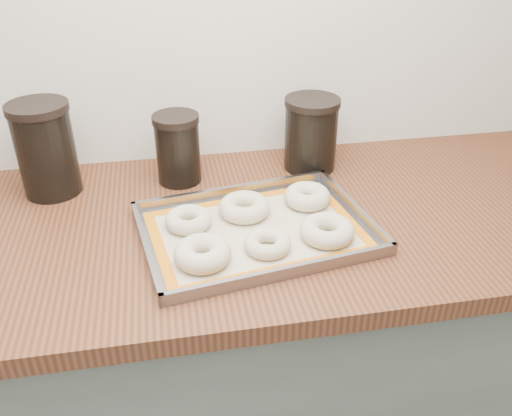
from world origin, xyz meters
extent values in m
cube|color=#5F685C|center=(0.00, 1.68, 0.43)|extent=(3.00, 0.65, 0.86)
cube|color=brown|center=(0.00, 1.68, 0.88)|extent=(3.06, 0.68, 0.04)
cube|color=gray|center=(0.10, 1.61, 0.90)|extent=(0.51, 0.40, 0.00)
cube|color=gray|center=(0.07, 1.77, 0.91)|extent=(0.46, 0.08, 0.02)
cube|color=gray|center=(0.12, 1.45, 0.91)|extent=(0.46, 0.08, 0.02)
cube|color=gray|center=(-0.12, 1.57, 0.91)|extent=(0.06, 0.33, 0.02)
cube|color=gray|center=(0.32, 1.64, 0.91)|extent=(0.06, 0.33, 0.02)
cube|color=#C6B793|center=(0.10, 1.61, 0.90)|extent=(0.46, 0.35, 0.00)
cube|color=#D16B0D|center=(0.08, 1.74, 0.91)|extent=(0.42, 0.09, 0.00)
cube|color=#D16B0D|center=(0.12, 1.48, 0.91)|extent=(0.42, 0.09, 0.00)
cube|color=#D16B0D|center=(-0.10, 1.58, 0.91)|extent=(0.06, 0.25, 0.00)
cube|color=#D16B0D|center=(0.30, 1.64, 0.91)|extent=(0.06, 0.25, 0.00)
torus|color=beige|center=(-0.02, 1.52, 0.92)|extent=(0.12, 0.12, 0.04)
torus|color=beige|center=(0.11, 1.54, 0.92)|extent=(0.10, 0.10, 0.03)
torus|color=beige|center=(0.23, 1.56, 0.92)|extent=(0.12, 0.12, 0.04)
torus|color=beige|center=(-0.03, 1.65, 0.92)|extent=(0.11, 0.11, 0.03)
torus|color=beige|center=(0.09, 1.68, 0.92)|extent=(0.14, 0.14, 0.04)
torus|color=beige|center=(0.23, 1.70, 0.92)|extent=(0.11, 0.11, 0.04)
cylinder|color=black|center=(-0.33, 1.87, 1.00)|extent=(0.13, 0.13, 0.20)
cylinder|color=black|center=(-0.33, 1.87, 1.11)|extent=(0.13, 0.13, 0.02)
cylinder|color=black|center=(-0.04, 1.87, 0.97)|extent=(0.10, 0.10, 0.15)
cylinder|color=black|center=(-0.04, 1.87, 1.06)|extent=(0.11, 0.11, 0.02)
cylinder|color=black|center=(0.29, 1.88, 0.98)|extent=(0.13, 0.13, 0.16)
cylinder|color=black|center=(0.29, 1.88, 1.07)|extent=(0.13, 0.13, 0.02)
camera|label=1|loc=(-0.07, 0.70, 1.52)|focal=38.00mm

